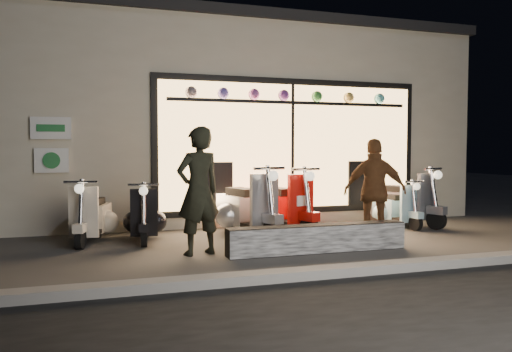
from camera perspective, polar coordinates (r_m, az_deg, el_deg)
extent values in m
plane|color=#383533|center=(7.88, 3.89, -7.83)|extent=(40.00, 40.00, 0.00)
cube|color=slate|center=(6.09, 10.88, -10.53)|extent=(40.00, 0.25, 0.12)
cube|color=beige|center=(12.54, -4.46, 5.37)|extent=(10.00, 6.00, 4.00)
cube|color=black|center=(12.80, -4.50, 14.81)|extent=(10.20, 6.20, 0.20)
cube|color=black|center=(9.87, 4.06, 3.41)|extent=(5.45, 0.06, 2.65)
cube|color=#FFBF6B|center=(9.84, 4.15, 3.41)|extent=(5.20, 0.04, 2.40)
cube|color=black|center=(9.84, 4.26, 8.36)|extent=(4.90, 0.06, 0.06)
cube|color=white|center=(9.20, -22.39, 5.09)|extent=(0.65, 0.04, 0.38)
cube|color=white|center=(9.20, -22.32, 1.66)|extent=(0.55, 0.04, 0.42)
cube|color=black|center=(7.32, 7.05, -7.08)|extent=(2.70, 0.28, 0.40)
cylinder|color=black|center=(8.02, 1.91, -6.23)|extent=(0.22, 0.40, 0.38)
cylinder|color=black|center=(8.95, -2.35, -5.27)|extent=(0.24, 0.41, 0.38)
cube|color=#AEAEB3|center=(8.16, 0.94, -2.96)|extent=(0.52, 0.22, 0.93)
cube|color=#AEAEB3|center=(8.82, -1.97, -3.83)|extent=(0.68, 0.89, 0.52)
cube|color=black|center=(8.70, -1.58, -1.84)|extent=(0.48, 0.70, 0.14)
sphere|color=#FFF2CC|center=(7.92, 1.97, 0.06)|extent=(0.21, 0.21, 0.17)
cylinder|color=black|center=(8.41, 6.11, -5.85)|extent=(0.21, 0.39, 0.37)
cylinder|color=black|center=(9.27, 1.68, -5.01)|extent=(0.23, 0.40, 0.37)
cube|color=#B0110B|center=(8.53, 5.12, -2.81)|extent=(0.51, 0.22, 0.90)
cube|color=#B0110B|center=(9.15, 2.09, -3.66)|extent=(0.67, 0.87, 0.51)
cube|color=black|center=(9.03, 2.50, -1.78)|extent=(0.47, 0.68, 0.13)
sphere|color=#FFF2CC|center=(8.31, 6.19, 0.00)|extent=(0.21, 0.21, 0.17)
cylinder|color=black|center=(7.83, -12.68, -6.82)|extent=(0.12, 0.32, 0.31)
cylinder|color=black|center=(8.72, -12.56, -5.81)|extent=(0.14, 0.32, 0.31)
cube|color=black|center=(7.96, -12.68, -4.09)|extent=(0.42, 0.11, 0.74)
cube|color=black|center=(8.60, -12.58, -4.66)|extent=(0.44, 0.67, 0.42)
cube|color=black|center=(8.48, -12.61, -3.04)|extent=(0.30, 0.53, 0.11)
sphere|color=#FFF2CC|center=(7.73, -12.74, -1.68)|extent=(0.15, 0.15, 0.14)
cylinder|color=black|center=(7.90, -19.43, -6.76)|extent=(0.17, 0.34, 0.32)
cylinder|color=black|center=(8.81, -17.75, -5.74)|extent=(0.19, 0.34, 0.32)
cube|color=beige|center=(8.04, -19.09, -3.91)|extent=(0.44, 0.17, 0.78)
cube|color=beige|center=(8.69, -17.93, -4.52)|extent=(0.55, 0.74, 0.44)
cube|color=black|center=(8.57, -18.11, -2.84)|extent=(0.39, 0.58, 0.11)
sphere|color=#FFF2CC|center=(7.80, -19.55, -1.38)|extent=(0.17, 0.17, 0.14)
cylinder|color=black|center=(9.62, 17.79, -5.11)|extent=(0.11, 0.30, 0.29)
cylinder|color=black|center=(10.27, 14.66, -4.56)|extent=(0.13, 0.30, 0.29)
cube|color=#91BECE|center=(9.71, 17.13, -3.04)|extent=(0.40, 0.10, 0.70)
cube|color=#91BECE|center=(10.18, 14.96, -3.61)|extent=(0.42, 0.63, 0.39)
cube|color=black|center=(10.09, 15.28, -2.31)|extent=(0.29, 0.50, 0.10)
sphere|color=#FFF2CC|center=(9.54, 17.89, -1.15)|extent=(0.14, 0.14, 0.13)
cylinder|color=black|center=(9.86, 19.92, -4.74)|extent=(0.24, 0.38, 0.36)
cylinder|color=black|center=(10.42, 14.77, -4.25)|extent=(0.26, 0.39, 0.36)
cube|color=#5C5F64|center=(9.92, 18.83, -2.24)|extent=(0.48, 0.26, 0.88)
cube|color=#5C5F64|center=(10.33, 15.28, -3.06)|extent=(0.71, 0.87, 0.49)
cube|color=black|center=(10.25, 15.80, -1.43)|extent=(0.51, 0.67, 0.13)
sphere|color=#FFF2CC|center=(9.78, 20.06, 0.12)|extent=(0.21, 0.21, 0.16)
imported|color=black|center=(7.05, -6.59, -1.71)|extent=(0.76, 0.61, 1.81)
imported|color=brown|center=(8.09, 13.45, -1.69)|extent=(1.05, 0.72, 1.66)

